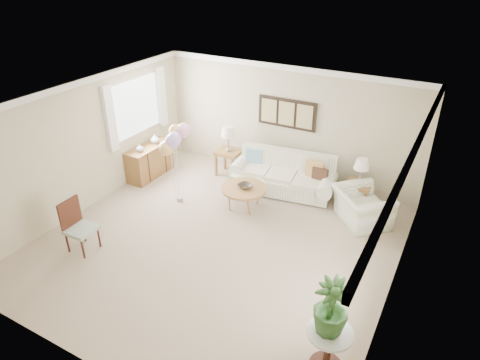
{
  "coord_description": "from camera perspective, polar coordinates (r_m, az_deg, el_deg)",
  "views": [
    {
      "loc": [
        3.4,
        -5.32,
        4.71
      ],
      "look_at": [
        0.14,
        0.6,
        1.05
      ],
      "focal_mm": 32.0,
      "sensor_mm": 36.0,
      "label": 1
    }
  ],
  "objects": [
    {
      "name": "sofa",
      "position": [
        9.37,
        5.82,
        0.49
      ],
      "size": [
        2.46,
        1.17,
        0.86
      ],
      "color": "white",
      "rests_on": "ground"
    },
    {
      "name": "end_table_right",
      "position": [
        8.99,
        15.51,
        -0.89
      ],
      "size": [
        0.51,
        0.46,
        0.55
      ],
      "color": "olive",
      "rests_on": "ground"
    },
    {
      "name": "vase_white",
      "position": [
        9.76,
        -13.23,
        4.19
      ],
      "size": [
        0.19,
        0.19,
        0.17
      ],
      "primitive_type": "imported",
      "rotation": [
        0.0,
        0.0,
        0.2
      ],
      "color": "#B3B1CB",
      "rests_on": "credenza"
    },
    {
      "name": "balloon_cluster",
      "position": [
        8.52,
        -8.9,
        5.26
      ],
      "size": [
        0.58,
        0.51,
        1.75
      ],
      "color": "gray",
      "rests_on": "ground"
    },
    {
      "name": "room_shell",
      "position": [
        7.15,
        -3.69,
        2.82
      ],
      "size": [
        6.04,
        6.04,
        2.6
      ],
      "color": "#B9AE97",
      "rests_on": "ground"
    },
    {
      "name": "decor_bowl",
      "position": [
        8.61,
        0.67,
        -0.8
      ],
      "size": [
        0.34,
        0.34,
        0.07
      ],
      "primitive_type": "imported",
      "rotation": [
        0.0,
        0.0,
        -0.24
      ],
      "color": "#30291F",
      "rests_on": "coffee_table"
    },
    {
      "name": "credenza",
      "position": [
        10.16,
        -11.94,
        2.49
      ],
      "size": [
        0.46,
        1.2,
        0.74
      ],
      "color": "olive",
      "rests_on": "ground"
    },
    {
      "name": "lamp_right",
      "position": [
        8.76,
        15.93,
        1.95
      ],
      "size": [
        0.3,
        0.3,
        0.54
      ],
      "color": "gray",
      "rests_on": "end_table_right"
    },
    {
      "name": "vase_sage",
      "position": [
        10.12,
        -11.28,
        5.41
      ],
      "size": [
        0.25,
        0.25,
        0.21
      ],
      "primitive_type": "imported",
      "rotation": [
        0.0,
        0.0,
        -0.3
      ],
      "color": "#B1B1B1",
      "rests_on": "credenza"
    },
    {
      "name": "ground_plane",
      "position": [
        7.87,
        -3.0,
        -8.34
      ],
      "size": [
        6.0,
        6.0,
        0.0
      ],
      "primitive_type": "plane",
      "color": "tan"
    },
    {
      "name": "end_table_left",
      "position": [
        9.94,
        -1.54,
        3.44
      ],
      "size": [
        0.56,
        0.51,
        0.61
      ],
      "color": "olive",
      "rests_on": "ground"
    },
    {
      "name": "side_table",
      "position": [
        5.72,
        11.77,
        -20.22
      ],
      "size": [
        0.58,
        0.58,
        0.62
      ],
      "color": "silver",
      "rests_on": "ground"
    },
    {
      "name": "armchair",
      "position": [
        8.58,
        15.9,
        -3.47
      ],
      "size": [
        1.35,
        1.36,
        0.66
      ],
      "primitive_type": "imported",
      "rotation": [
        0.0,
        0.0,
        2.33
      ],
      "color": "white",
      "rests_on": "ground"
    },
    {
      "name": "wall_art_triptych",
      "position": [
        9.49,
        6.26,
        8.82
      ],
      "size": [
        1.35,
        0.06,
        0.65
      ],
      "color": "black",
      "rests_on": "ground"
    },
    {
      "name": "coffee_table",
      "position": [
        8.65,
        0.52,
        -1.2
      ],
      "size": [
        0.92,
        0.92,
        0.47
      ],
      "color": "olive",
      "rests_on": "ground"
    },
    {
      "name": "accent_chair",
      "position": [
        7.97,
        -20.86,
        -5.6
      ],
      "size": [
        0.48,
        0.48,
        0.96
      ],
      "color": "#95A593",
      "rests_on": "ground"
    },
    {
      "name": "potted_plant",
      "position": [
        5.34,
        12.05,
        -16.25
      ],
      "size": [
        0.46,
        0.46,
        0.77
      ],
      "primitive_type": "imported",
      "rotation": [
        0.0,
        0.0,
        0.07
      ],
      "color": "#254E1F",
      "rests_on": "side_table"
    },
    {
      "name": "lamp_left",
      "position": [
        9.72,
        -1.58,
        6.37
      ],
      "size": [
        0.33,
        0.33,
        0.59
      ],
      "color": "gray",
      "rests_on": "end_table_left"
    }
  ]
}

